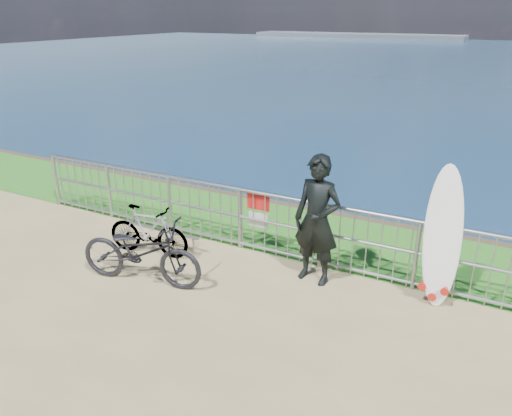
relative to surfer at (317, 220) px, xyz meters
The scene contains 8 objects.
grass_strip 2.12m from the surfer, 125.34° to the left, with size 120.00×120.00×0.00m, color #246C1D.
seascape 153.11m from the surfer, 107.04° to the left, with size 260.00×260.00×5.00m.
railing 1.23m from the surfer, 158.16° to the left, with size 10.06×0.10×1.13m.
surfer is the anchor object (origin of this frame).
surfboard 1.78m from the surfer, ahead, with size 0.65×0.61×2.02m.
bicycle_near 2.71m from the surfer, 150.45° to the right, with size 0.69×1.98×1.04m, color black.
bicycle_far 2.93m from the surfer, 169.51° to the right, with size 0.42×1.48×0.89m, color black.
bike_rack 2.96m from the surfer, behind, with size 1.64×0.05×0.34m.
Camera 1 is at (3.48, -5.31, 3.94)m, focal length 35.00 mm.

